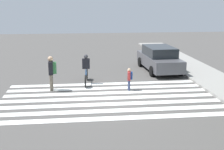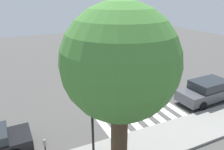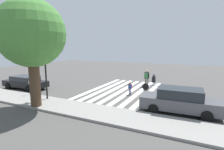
# 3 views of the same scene
# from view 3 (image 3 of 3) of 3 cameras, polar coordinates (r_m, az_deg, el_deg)

# --- Properties ---
(ground_plane) EXTENTS (60.00, 60.00, 0.00)m
(ground_plane) POSITION_cam_3_polar(r_m,az_deg,el_deg) (17.00, 3.34, -4.99)
(ground_plane) COLOR #4C4947
(sidewalk_curb) EXTENTS (36.00, 2.50, 0.14)m
(sidewalk_curb) POSITION_cam_3_polar(r_m,az_deg,el_deg) (11.69, -8.64, -11.31)
(sidewalk_curb) COLOR gray
(sidewalk_curb) RESTS_ON ground_plane
(crosswalk_stripes) EXTENTS (5.61, 10.00, 0.01)m
(crosswalk_stripes) POSITION_cam_3_polar(r_m,az_deg,el_deg) (17.00, 3.34, -4.98)
(crosswalk_stripes) COLOR white
(crosswalk_stripes) RESTS_ON ground_plane
(traffic_light) EXTENTS (0.60, 0.50, 4.44)m
(traffic_light) POSITION_cam_3_polar(r_m,az_deg,el_deg) (14.26, -20.64, 4.41)
(traffic_light) COLOR black
(traffic_light) RESTS_ON ground_plane
(parking_meter) EXTENTS (0.15, 0.15, 1.35)m
(parking_meter) POSITION_cam_3_polar(r_m,az_deg,el_deg) (16.25, -25.35, -2.86)
(parking_meter) COLOR black
(parking_meter) RESTS_ON ground_plane
(street_tree) EXTENTS (4.42, 4.42, 7.23)m
(street_tree) POSITION_cam_3_polar(r_m,az_deg,el_deg) (12.68, -24.82, 12.02)
(street_tree) COLOR #4C3826
(street_tree) RESTS_ON ground_plane
(pedestrian_adult_yellow_jacket) EXTENTS (0.50, 0.42, 1.77)m
(pedestrian_adult_yellow_jacket) POSITION_cam_3_polar(r_m,az_deg,el_deg) (18.82, 11.22, -0.56)
(pedestrian_adult_yellow_jacket) COLOR #6B6051
(pedestrian_adult_yellow_jacket) RESTS_ON ground_plane
(pedestrian_child_with_backpack) EXTENTS (0.34, 0.31, 1.14)m
(pedestrian_child_with_backpack) POSITION_cam_3_polar(r_m,az_deg,el_deg) (15.34, 5.91, -4.00)
(pedestrian_child_with_backpack) COLOR navy
(pedestrian_child_with_backpack) RESTS_ON ground_plane
(cyclist_far_lane) EXTENTS (2.25, 0.42, 1.63)m
(cyclist_far_lane) POSITION_cam_3_polar(r_m,az_deg,el_deg) (16.90, 13.42, -2.29)
(cyclist_far_lane) COLOR black
(cyclist_far_lane) RESTS_ON ground_plane
(car_parked_dark_suv) EXTENTS (4.83, 2.12, 1.59)m
(car_parked_dark_suv) POSITION_cam_3_polar(r_m,az_deg,el_deg) (11.89, 21.26, -7.77)
(car_parked_dark_suv) COLOR #4C4C51
(car_parked_dark_suv) RESTS_ON ground_plane
(car_parked_silver_sedan) EXTENTS (4.61, 2.01, 1.30)m
(car_parked_silver_sedan) POSITION_cam_3_polar(r_m,az_deg,el_deg) (19.46, -26.44, -2.09)
(car_parked_silver_sedan) COLOR black
(car_parked_silver_sedan) RESTS_ON ground_plane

